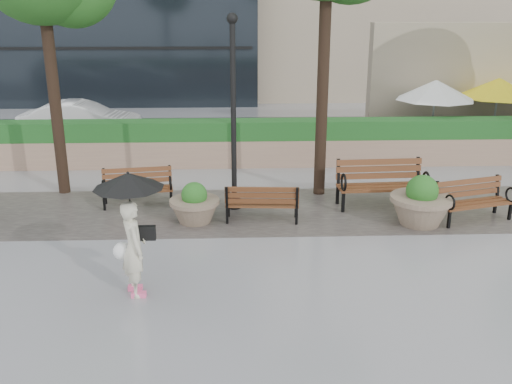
{
  "coord_description": "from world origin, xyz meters",
  "views": [
    {
      "loc": [
        -0.11,
        -9.43,
        4.57
      ],
      "look_at": [
        0.3,
        1.08,
        1.1
      ],
      "focal_mm": 40.0,
      "sensor_mm": 36.0,
      "label": 1
    }
  ],
  "objects_px": {
    "bench_3": "(381,194)",
    "pedestrian": "(131,222)",
    "bench_1": "(138,195)",
    "bench_2": "(262,210)",
    "car_right": "(82,121)",
    "planter_left": "(195,207)",
    "planter_right": "(421,205)",
    "bench_4": "(473,209)",
    "lamppost": "(234,127)"
  },
  "relations": [
    {
      "from": "bench_3",
      "to": "pedestrian",
      "type": "xyz_separation_m",
      "value": [
        -5.1,
        -4.04,
        0.93
      ]
    },
    {
      "from": "bench_1",
      "to": "bench_2",
      "type": "relative_size",
      "value": 1.04
    },
    {
      "from": "bench_3",
      "to": "car_right",
      "type": "xyz_separation_m",
      "value": [
        -8.77,
        7.37,
        0.35
      ]
    },
    {
      "from": "bench_2",
      "to": "car_right",
      "type": "distance_m",
      "value": 10.11
    },
    {
      "from": "planter_left",
      "to": "car_right",
      "type": "relative_size",
      "value": 0.26
    },
    {
      "from": "planter_left",
      "to": "pedestrian",
      "type": "xyz_separation_m",
      "value": [
        -0.78,
        -3.2,
        0.9
      ]
    },
    {
      "from": "planter_right",
      "to": "pedestrian",
      "type": "height_order",
      "value": "pedestrian"
    },
    {
      "from": "bench_1",
      "to": "planter_right",
      "type": "xyz_separation_m",
      "value": [
        6.32,
        -1.49,
        0.18
      ]
    },
    {
      "from": "bench_4",
      "to": "planter_left",
      "type": "xyz_separation_m",
      "value": [
        -6.15,
        0.13,
        0.09
      ]
    },
    {
      "from": "lamppost",
      "to": "car_right",
      "type": "relative_size",
      "value": 1.07
    },
    {
      "from": "bench_4",
      "to": "car_right",
      "type": "height_order",
      "value": "car_right"
    },
    {
      "from": "bench_1",
      "to": "car_right",
      "type": "distance_m",
      "value": 7.68
    },
    {
      "from": "bench_2",
      "to": "pedestrian",
      "type": "bearing_deg",
      "value": 58.83
    },
    {
      "from": "bench_4",
      "to": "lamppost",
      "type": "relative_size",
      "value": 0.41
    },
    {
      "from": "bench_4",
      "to": "car_right",
      "type": "distance_m",
      "value": 13.49
    },
    {
      "from": "bench_3",
      "to": "car_right",
      "type": "relative_size",
      "value": 0.51
    },
    {
      "from": "bench_1",
      "to": "bench_4",
      "type": "xyz_separation_m",
      "value": [
        7.56,
        -1.3,
        0.01
      ]
    },
    {
      "from": "bench_1",
      "to": "lamppost",
      "type": "height_order",
      "value": "lamppost"
    },
    {
      "from": "bench_1",
      "to": "car_right",
      "type": "relative_size",
      "value": 0.41
    },
    {
      "from": "bench_1",
      "to": "pedestrian",
      "type": "xyz_separation_m",
      "value": [
        0.64,
        -4.37,
        1.0
      ]
    },
    {
      "from": "bench_2",
      "to": "lamppost",
      "type": "relative_size",
      "value": 0.37
    },
    {
      "from": "planter_right",
      "to": "bench_4",
      "type": "bearing_deg",
      "value": 8.48
    },
    {
      "from": "bench_2",
      "to": "planter_left",
      "type": "relative_size",
      "value": 1.5
    },
    {
      "from": "car_right",
      "to": "bench_3",
      "type": "bearing_deg",
      "value": -129.5
    },
    {
      "from": "bench_1",
      "to": "lamppost",
      "type": "bearing_deg",
      "value": -15.67
    },
    {
      "from": "car_right",
      "to": "bench_4",
      "type": "bearing_deg",
      "value": -127.68
    },
    {
      "from": "bench_4",
      "to": "pedestrian",
      "type": "xyz_separation_m",
      "value": [
        -6.92,
        -3.07,
        0.99
      ]
    },
    {
      "from": "bench_4",
      "to": "lamppost",
      "type": "bearing_deg",
      "value": 153.24
    },
    {
      "from": "bench_1",
      "to": "bench_2",
      "type": "distance_m",
      "value": 3.11
    },
    {
      "from": "bench_3",
      "to": "lamppost",
      "type": "height_order",
      "value": "lamppost"
    },
    {
      "from": "planter_left",
      "to": "car_right",
      "type": "distance_m",
      "value": 9.34
    },
    {
      "from": "pedestrian",
      "to": "bench_2",
      "type": "bearing_deg",
      "value": -56.75
    },
    {
      "from": "bench_3",
      "to": "pedestrian",
      "type": "bearing_deg",
      "value": -144.57
    },
    {
      "from": "bench_4",
      "to": "planter_left",
      "type": "bearing_deg",
      "value": 162.72
    },
    {
      "from": "planter_right",
      "to": "pedestrian",
      "type": "xyz_separation_m",
      "value": [
        -5.68,
        -2.88,
        0.82
      ]
    },
    {
      "from": "planter_left",
      "to": "pedestrian",
      "type": "bearing_deg",
      "value": -103.65
    },
    {
      "from": "bench_4",
      "to": "planter_left",
      "type": "relative_size",
      "value": 1.63
    },
    {
      "from": "planter_left",
      "to": "lamppost",
      "type": "relative_size",
      "value": 0.25
    },
    {
      "from": "car_right",
      "to": "planter_right",
      "type": "bearing_deg",
      "value": -131.84
    },
    {
      "from": "bench_2",
      "to": "bench_3",
      "type": "relative_size",
      "value": 0.78
    },
    {
      "from": "lamppost",
      "to": "pedestrian",
      "type": "height_order",
      "value": "lamppost"
    },
    {
      "from": "bench_1",
      "to": "bench_3",
      "type": "bearing_deg",
      "value": -11.43
    },
    {
      "from": "bench_2",
      "to": "planter_left",
      "type": "xyz_separation_m",
      "value": [
        -1.48,
        -0.02,
        0.1
      ]
    },
    {
      "from": "bench_3",
      "to": "bench_4",
      "type": "distance_m",
      "value": 2.07
    },
    {
      "from": "car_right",
      "to": "pedestrian",
      "type": "xyz_separation_m",
      "value": [
        3.67,
        -11.41,
        0.58
      ]
    },
    {
      "from": "bench_1",
      "to": "lamppost",
      "type": "relative_size",
      "value": 0.39
    },
    {
      "from": "planter_left",
      "to": "pedestrian",
      "type": "height_order",
      "value": "pedestrian"
    },
    {
      "from": "planter_right",
      "to": "car_right",
      "type": "xyz_separation_m",
      "value": [
        -9.35,
        8.53,
        0.24
      ]
    },
    {
      "from": "planter_right",
      "to": "lamppost",
      "type": "relative_size",
      "value": 0.3
    },
    {
      "from": "planter_left",
      "to": "bench_1",
      "type": "bearing_deg",
      "value": 140.58
    }
  ]
}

